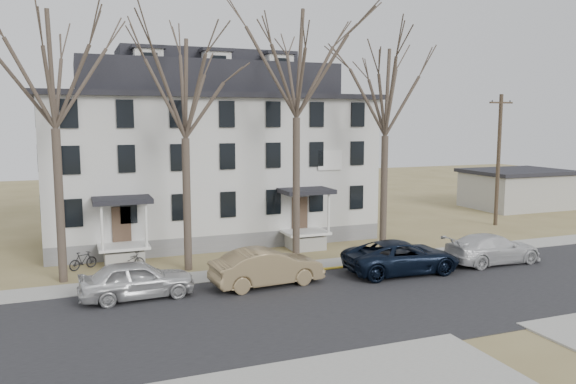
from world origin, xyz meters
name	(u,v)px	position (x,y,z in m)	size (l,w,h in m)	color
ground	(367,320)	(0.00, 0.00, 0.00)	(120.00, 120.00, 0.00)	olive
main_road	(343,304)	(0.00, 2.00, 0.00)	(120.00, 10.00, 0.04)	#27272A
far_sidewalk	(291,269)	(0.00, 8.00, 0.00)	(120.00, 2.00, 0.08)	#A09F97
yellow_curb	(384,264)	(5.00, 7.10, 0.00)	(14.00, 0.25, 0.06)	gold
boarding_house	(208,155)	(-2.00, 17.95, 5.38)	(20.80, 12.36, 12.05)	slate
distant_building	(516,189)	(26.00, 20.00, 1.68)	(8.50, 6.50, 3.35)	#A09F97
tree_far_left	(52,61)	(-11.00, 9.80, 10.34)	(8.40, 8.40, 13.72)	#473B31
tree_mid_left	(184,81)	(-5.00, 9.80, 9.60)	(7.80, 7.80, 12.74)	#473B31
tree_center	(296,55)	(1.00, 9.80, 11.08)	(9.00, 9.00, 14.70)	#473B31
tree_mid_right	(386,86)	(6.50, 9.80, 9.60)	(7.80, 7.80, 12.74)	#473B31
utility_pole_far	(498,158)	(18.50, 14.00, 4.90)	(2.00, 0.28, 9.50)	#3D3023
car_silver	(137,280)	(-7.98, 5.83, 0.83)	(1.95, 4.86, 1.65)	silver
car_tan	(267,268)	(-2.15, 5.61, 0.86)	(1.83, 5.24, 1.73)	olive
car_navy	(402,258)	(4.87, 5.21, 0.82)	(2.72, 5.90, 1.64)	black
car_white	(493,249)	(10.47, 5.11, 0.79)	(2.20, 5.41, 1.57)	silver
bicycle_left	(130,260)	(-7.80, 11.18, 0.44)	(0.58, 1.67, 0.88)	black
bicycle_right	(83,261)	(-10.07, 11.65, 0.46)	(0.43, 1.54, 0.92)	black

